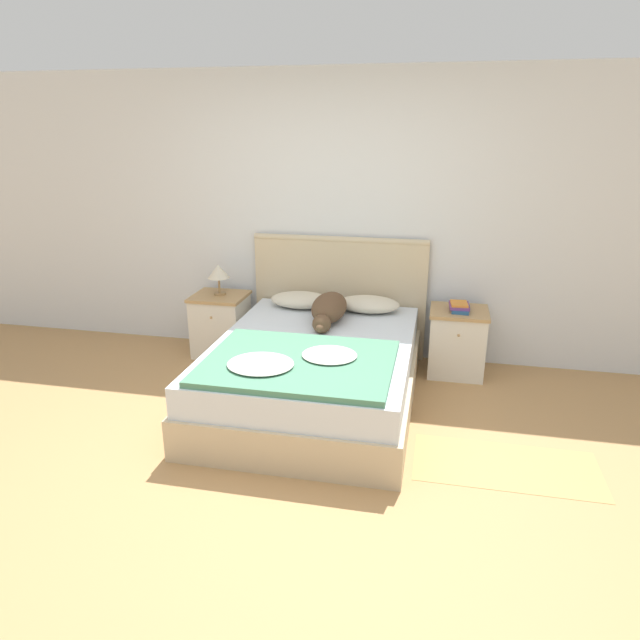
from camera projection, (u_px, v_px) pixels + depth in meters
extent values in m
plane|color=tan|center=(270.00, 472.00, 3.59)|extent=(16.00, 16.00, 0.00)
cube|color=silver|center=(334.00, 218.00, 5.15)|extent=(9.00, 0.06, 2.55)
cube|color=#C6B28E|center=(314.00, 385.00, 4.46)|extent=(1.52, 2.07, 0.29)
cube|color=silver|center=(314.00, 354.00, 4.37)|extent=(1.46, 2.01, 0.22)
cube|color=#C6B28E|center=(339.00, 298.00, 5.31)|extent=(1.60, 0.04, 1.10)
cylinder|color=#C6B28E|center=(340.00, 240.00, 5.13)|extent=(1.60, 0.06, 0.06)
cube|color=silver|center=(221.00, 326.00, 5.38)|extent=(0.47, 0.43, 0.55)
cube|color=tan|center=(219.00, 296.00, 5.29)|extent=(0.49, 0.45, 0.03)
sphere|color=tan|center=(211.00, 318.00, 5.13)|extent=(0.02, 0.02, 0.02)
cube|color=silver|center=(457.00, 343.00, 4.95)|extent=(0.47, 0.43, 0.55)
cube|color=tan|center=(459.00, 312.00, 4.86)|extent=(0.49, 0.45, 0.03)
sphere|color=tan|center=(459.00, 335.00, 4.70)|extent=(0.02, 0.02, 0.02)
ellipsoid|color=beige|center=(301.00, 300.00, 5.13)|extent=(0.55, 0.35, 0.13)
ellipsoid|color=beige|center=(369.00, 304.00, 5.01)|extent=(0.55, 0.35, 0.13)
cube|color=#4C8466|center=(299.00, 363.00, 3.89)|extent=(1.28, 1.02, 0.04)
ellipsoid|color=silver|center=(261.00, 364.00, 3.78)|extent=(0.45, 0.41, 0.04)
ellipsoid|color=silver|center=(329.00, 355.00, 3.93)|extent=(0.38, 0.36, 0.03)
ellipsoid|color=brown|center=(329.00, 307.00, 4.76)|extent=(0.28, 0.55, 0.23)
sphere|color=brown|center=(322.00, 324.00, 4.49)|extent=(0.15, 0.15, 0.15)
ellipsoid|color=brown|center=(320.00, 328.00, 4.44)|extent=(0.07, 0.08, 0.06)
cone|color=brown|center=(317.00, 316.00, 4.49)|extent=(0.05, 0.05, 0.05)
cone|color=brown|center=(327.00, 317.00, 4.48)|extent=(0.05, 0.05, 0.05)
ellipsoid|color=brown|center=(339.00, 307.00, 4.99)|extent=(0.17, 0.25, 0.08)
cube|color=#285689|center=(461.00, 309.00, 4.82)|extent=(0.16, 0.23, 0.03)
cube|color=#703D7F|center=(459.00, 306.00, 4.83)|extent=(0.17, 0.23, 0.02)
cube|color=orange|center=(459.00, 304.00, 4.82)|extent=(0.15, 0.19, 0.02)
cylinder|color=#9E7A4C|center=(220.00, 294.00, 5.29)|extent=(0.11, 0.11, 0.02)
cylinder|color=#9E7A4C|center=(219.00, 285.00, 5.27)|extent=(0.02, 0.02, 0.14)
cone|color=beige|center=(218.00, 271.00, 5.22)|extent=(0.20, 0.20, 0.12)
cube|color=tan|center=(506.00, 466.00, 3.66)|extent=(1.17, 0.56, 0.00)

